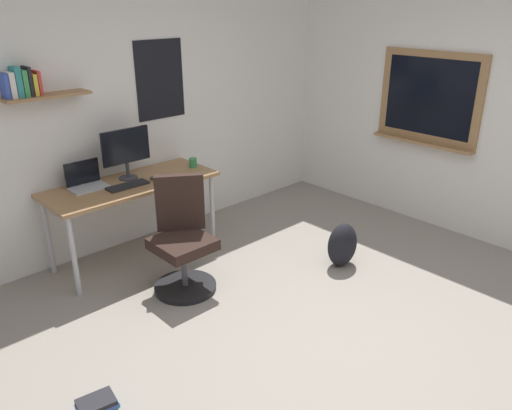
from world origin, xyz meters
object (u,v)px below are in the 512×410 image
at_px(laptop, 86,181).
at_px(computer_mouse, 155,178).
at_px(office_chair, 183,242).
at_px(keyboard, 128,186).
at_px(desk, 132,190).
at_px(backpack, 342,245).
at_px(coffee_mug, 193,163).
at_px(book_stack_on_floor, 97,408).
at_px(monitor_primary, 126,150).

height_order(laptop, computer_mouse, laptop).
height_order(office_chair, keyboard, office_chair).
relative_size(desk, office_chair, 1.62).
bearing_deg(backpack, coffee_mug, 113.46).
bearing_deg(book_stack_on_floor, keyboard, 52.74).
xyz_separation_m(computer_mouse, book_stack_on_floor, (-1.41, -1.49, -0.71)).
distance_m(keyboard, coffee_mug, 0.75).
distance_m(coffee_mug, book_stack_on_floor, 2.53).
height_order(desk, coffee_mug, coffee_mug).
bearing_deg(book_stack_on_floor, backpack, 3.20).
height_order(backpack, book_stack_on_floor, backpack).
relative_size(desk, coffee_mug, 16.69).
height_order(laptop, monitor_primary, monitor_primary).
xyz_separation_m(coffee_mug, book_stack_on_floor, (-1.87, -1.54, -0.74)).
relative_size(monitor_primary, keyboard, 1.25).
xyz_separation_m(keyboard, backpack, (1.35, -1.35, -0.55)).
relative_size(office_chair, monitor_primary, 2.05).
height_order(office_chair, coffee_mug, office_chair).
bearing_deg(computer_mouse, office_chair, -105.78).
bearing_deg(book_stack_on_floor, desk, 52.35).
height_order(monitor_primary, computer_mouse, monitor_primary).
relative_size(desk, computer_mouse, 14.76).
bearing_deg(keyboard, coffee_mug, 3.84).
relative_size(laptop, keyboard, 0.84).
xyz_separation_m(laptop, coffee_mug, (1.01, -0.18, -0.01)).
xyz_separation_m(laptop, backpack, (1.62, -1.58, -0.59)).
xyz_separation_m(office_chair, computer_mouse, (0.18, 0.65, 0.35)).
height_order(computer_mouse, backpack, computer_mouse).
xyz_separation_m(office_chair, monitor_primary, (0.02, 0.83, 0.61)).
height_order(monitor_primary, book_stack_on_floor, monitor_primary).
relative_size(keyboard, coffee_mug, 4.02).
relative_size(laptop, monitor_primary, 0.67).
xyz_separation_m(keyboard, coffee_mug, (0.74, 0.05, 0.04)).
distance_m(monitor_primary, computer_mouse, 0.35).
relative_size(coffee_mug, book_stack_on_floor, 0.40).
distance_m(laptop, keyboard, 0.36).
xyz_separation_m(computer_mouse, coffee_mug, (0.46, 0.05, 0.03)).
height_order(monitor_primary, backpack, monitor_primary).
distance_m(keyboard, book_stack_on_floor, 1.99).
distance_m(office_chair, keyboard, 0.75).
distance_m(office_chair, computer_mouse, 0.77).
distance_m(monitor_primary, keyboard, 0.34).
relative_size(office_chair, computer_mouse, 9.13).
height_order(keyboard, backpack, keyboard).
distance_m(laptop, backpack, 2.34).
distance_m(desk, book_stack_on_floor, 2.07).
bearing_deg(office_chair, monitor_primary, 88.65).
distance_m(desk, laptop, 0.40).
bearing_deg(coffee_mug, laptop, 169.96).
xyz_separation_m(desk, book_stack_on_floor, (-1.21, -1.56, -0.62)).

